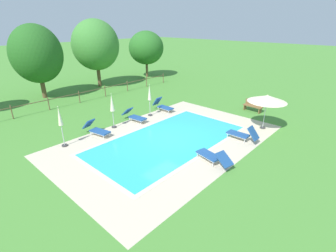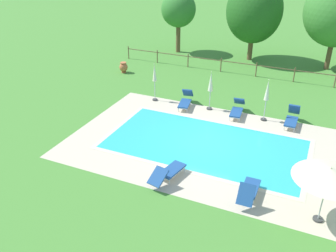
{
  "view_description": "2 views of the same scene",
  "coord_description": "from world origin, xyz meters",
  "px_view_note": "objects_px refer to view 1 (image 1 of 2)",
  "views": [
    {
      "loc": [
        -9.84,
        -8.92,
        6.49
      ],
      "look_at": [
        0.48,
        0.5,
        0.6
      ],
      "focal_mm": 26.4,
      "sensor_mm": 36.0,
      "label": 1
    },
    {
      "loc": [
        4.61,
        -14.73,
        9.09
      ],
      "look_at": [
        -1.95,
        -0.09,
        0.63
      ],
      "focal_mm": 38.65,
      "sensor_mm": 36.0,
      "label": 2
    }
  ],
  "objects_px": {
    "sun_lounger_north_end": "(213,156)",
    "sun_lounger_south_near_corner": "(97,129)",
    "patio_umbrella_open_foreground": "(267,99)",
    "patio_umbrella_closed_row_mid_west": "(60,120)",
    "tree_centre": "(146,48)",
    "sun_lounger_north_near_steps": "(134,116)",
    "wooden_bench_lawn_side": "(253,106)",
    "tree_east_mid": "(96,45)",
    "patio_umbrella_closed_row_centre": "(150,95)",
    "sun_lounger_north_mid": "(242,134)",
    "patio_umbrella_closed_row_west": "(112,105)",
    "sun_lounger_north_far": "(163,106)",
    "tree_west_mid": "(37,54)"
  },
  "relations": [
    {
      "from": "sun_lounger_north_end",
      "to": "sun_lounger_south_near_corner",
      "type": "bearing_deg",
      "value": 106.07
    },
    {
      "from": "patio_umbrella_open_foreground",
      "to": "patio_umbrella_closed_row_mid_west",
      "type": "bearing_deg",
      "value": 144.24
    },
    {
      "from": "sun_lounger_south_near_corner",
      "to": "tree_centre",
      "type": "distance_m",
      "value": 18.19
    },
    {
      "from": "sun_lounger_north_near_steps",
      "to": "wooden_bench_lawn_side",
      "type": "bearing_deg",
      "value": -34.51
    },
    {
      "from": "sun_lounger_north_near_steps",
      "to": "tree_east_mid",
      "type": "bearing_deg",
      "value": 68.57
    },
    {
      "from": "tree_centre",
      "to": "patio_umbrella_closed_row_centre",
      "type": "bearing_deg",
      "value": -132.26
    },
    {
      "from": "sun_lounger_north_mid",
      "to": "wooden_bench_lawn_side",
      "type": "relative_size",
      "value": 1.22
    },
    {
      "from": "sun_lounger_north_end",
      "to": "patio_umbrella_closed_row_west",
      "type": "relative_size",
      "value": 0.9
    },
    {
      "from": "sun_lounger_north_mid",
      "to": "sun_lounger_north_end",
      "type": "height_order",
      "value": "sun_lounger_north_mid"
    },
    {
      "from": "sun_lounger_north_far",
      "to": "patio_umbrella_closed_row_west",
      "type": "relative_size",
      "value": 0.78
    },
    {
      "from": "sun_lounger_north_end",
      "to": "patio_umbrella_closed_row_mid_west",
      "type": "bearing_deg",
      "value": 119.82
    },
    {
      "from": "sun_lounger_north_near_steps",
      "to": "wooden_bench_lawn_side",
      "type": "xyz_separation_m",
      "value": [
        7.65,
        -5.26,
        0.09
      ]
    },
    {
      "from": "patio_umbrella_open_foreground",
      "to": "patio_umbrella_closed_row_west",
      "type": "height_order",
      "value": "patio_umbrella_closed_row_west"
    },
    {
      "from": "patio_umbrella_open_foreground",
      "to": "sun_lounger_north_near_steps",
      "type": "bearing_deg",
      "value": 123.9
    },
    {
      "from": "sun_lounger_north_mid",
      "to": "tree_centre",
      "type": "height_order",
      "value": "tree_centre"
    },
    {
      "from": "sun_lounger_south_near_corner",
      "to": "patio_umbrella_closed_row_centre",
      "type": "height_order",
      "value": "patio_umbrella_closed_row_centre"
    },
    {
      "from": "patio_umbrella_open_foreground",
      "to": "tree_east_mid",
      "type": "bearing_deg",
      "value": 92.05
    },
    {
      "from": "tree_centre",
      "to": "patio_umbrella_open_foreground",
      "type": "bearing_deg",
      "value": -109.48
    },
    {
      "from": "sun_lounger_north_mid",
      "to": "patio_umbrella_open_foreground",
      "type": "bearing_deg",
      "value": -4.14
    },
    {
      "from": "sun_lounger_north_near_steps",
      "to": "patio_umbrella_closed_row_mid_west",
      "type": "bearing_deg",
      "value": -179.95
    },
    {
      "from": "patio_umbrella_open_foreground",
      "to": "patio_umbrella_closed_row_west",
      "type": "relative_size",
      "value": 1.03
    },
    {
      "from": "patio_umbrella_closed_row_centre",
      "to": "tree_west_mid",
      "type": "xyz_separation_m",
      "value": [
        -3.26,
        10.75,
        2.31
      ]
    },
    {
      "from": "sun_lounger_south_near_corner",
      "to": "tree_east_mid",
      "type": "distance_m",
      "value": 13.67
    },
    {
      "from": "sun_lounger_north_far",
      "to": "patio_umbrella_closed_row_west",
      "type": "xyz_separation_m",
      "value": [
        -4.68,
        0.07,
        1.19
      ]
    },
    {
      "from": "tree_east_mid",
      "to": "sun_lounger_north_near_steps",
      "type": "bearing_deg",
      "value": -111.43
    },
    {
      "from": "patio_umbrella_closed_row_centre",
      "to": "tree_east_mid",
      "type": "bearing_deg",
      "value": 75.9
    },
    {
      "from": "sun_lounger_north_end",
      "to": "patio_umbrella_closed_row_west",
      "type": "bearing_deg",
      "value": 94.83
    },
    {
      "from": "sun_lounger_north_near_steps",
      "to": "wooden_bench_lawn_side",
      "type": "distance_m",
      "value": 9.29
    },
    {
      "from": "wooden_bench_lawn_side",
      "to": "patio_umbrella_closed_row_centre",
      "type": "bearing_deg",
      "value": 139.37
    },
    {
      "from": "wooden_bench_lawn_side",
      "to": "tree_west_mid",
      "type": "xyz_separation_m",
      "value": [
        -9.39,
        16.01,
        3.45
      ]
    },
    {
      "from": "patio_umbrella_closed_row_mid_west",
      "to": "tree_west_mid",
      "type": "height_order",
      "value": "tree_west_mid"
    },
    {
      "from": "sun_lounger_north_far",
      "to": "tree_west_mid",
      "type": "relative_size",
      "value": 0.28
    },
    {
      "from": "sun_lounger_north_far",
      "to": "sun_lounger_north_end",
      "type": "xyz_separation_m",
      "value": [
        -4.06,
        -7.26,
        -0.03
      ]
    },
    {
      "from": "sun_lounger_north_far",
      "to": "tree_centre",
      "type": "xyz_separation_m",
      "value": [
        8.22,
        10.61,
        3.17
      ]
    },
    {
      "from": "sun_lounger_north_near_steps",
      "to": "patio_umbrella_closed_row_mid_west",
      "type": "xyz_separation_m",
      "value": [
        -5.19,
        -0.0,
        1.2
      ]
    },
    {
      "from": "sun_lounger_north_mid",
      "to": "patio_umbrella_open_foreground",
      "type": "distance_m",
      "value": 3.06
    },
    {
      "from": "patio_umbrella_closed_row_west",
      "to": "patio_umbrella_closed_row_centre",
      "type": "xyz_separation_m",
      "value": [
        3.21,
        -0.13,
        0.02
      ]
    },
    {
      "from": "patio_umbrella_closed_row_west",
      "to": "sun_lounger_north_near_steps",
      "type": "bearing_deg",
      "value": -4.5
    },
    {
      "from": "sun_lounger_north_near_steps",
      "to": "patio_umbrella_closed_row_west",
      "type": "relative_size",
      "value": 0.85
    },
    {
      "from": "patio_umbrella_closed_row_west",
      "to": "patio_umbrella_closed_row_centre",
      "type": "distance_m",
      "value": 3.21
    },
    {
      "from": "patio_umbrella_open_foreground",
      "to": "wooden_bench_lawn_side",
      "type": "xyz_separation_m",
      "value": [
        2.78,
        1.99,
        -1.57
      ]
    },
    {
      "from": "patio_umbrella_open_foreground",
      "to": "patio_umbrella_closed_row_mid_west",
      "type": "distance_m",
      "value": 12.41
    },
    {
      "from": "patio_umbrella_closed_row_west",
      "to": "sun_lounger_north_end",
      "type": "bearing_deg",
      "value": -85.17
    },
    {
      "from": "patio_umbrella_closed_row_mid_west",
      "to": "tree_west_mid",
      "type": "distance_m",
      "value": 11.53
    },
    {
      "from": "tree_west_mid",
      "to": "tree_centre",
      "type": "bearing_deg",
      "value": -0.38
    },
    {
      "from": "tree_east_mid",
      "to": "sun_lounger_north_end",
      "type": "bearing_deg",
      "value": -106.42
    },
    {
      "from": "sun_lounger_north_near_steps",
      "to": "sun_lounger_north_far",
      "type": "distance_m",
      "value": 2.99
    },
    {
      "from": "sun_lounger_north_end",
      "to": "tree_centre",
      "type": "bearing_deg",
      "value": 55.5
    },
    {
      "from": "sun_lounger_south_near_corner",
      "to": "tree_east_mid",
      "type": "bearing_deg",
      "value": 55.89
    },
    {
      "from": "patio_umbrella_open_foreground",
      "to": "sun_lounger_north_end",
      "type": "bearing_deg",
      "value": 179.49
    }
  ]
}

